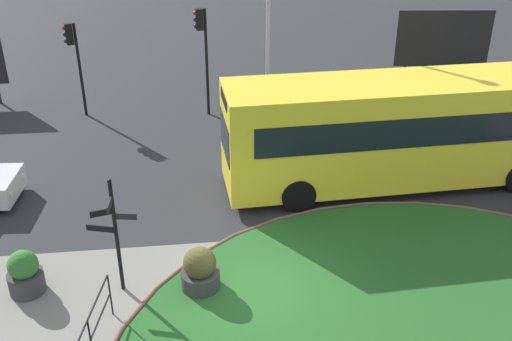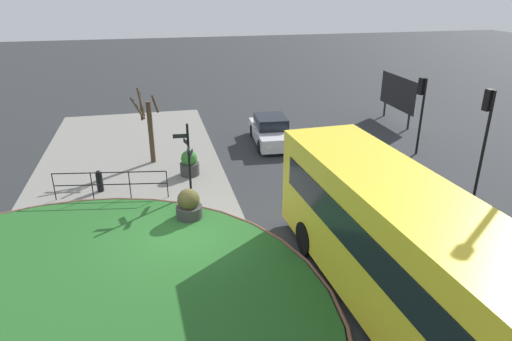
{
  "view_description": "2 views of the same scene",
  "coord_description": "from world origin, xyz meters",
  "px_view_note": "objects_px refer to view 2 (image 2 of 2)",
  "views": [
    {
      "loc": [
        -1.19,
        -10.78,
        8.92
      ],
      "look_at": [
        0.35,
        2.28,
        2.0
      ],
      "focal_mm": 41.4,
      "sensor_mm": 36.0,
      "label": 1
    },
    {
      "loc": [
        12.88,
        -0.7,
        7.6
      ],
      "look_at": [
        -0.78,
        2.51,
        1.8
      ],
      "focal_mm": 31.72,
      "sensor_mm": 36.0,
      "label": 2
    }
  ],
  "objects_px": {
    "billboard_left": "(398,93)",
    "planter_kerbside": "(189,206)",
    "traffic_light_far": "(421,99)",
    "car_near_lane": "(271,131)",
    "bus_yellow": "(408,257)",
    "planter_near_signpost": "(189,164)",
    "traffic_light_near": "(486,120)",
    "street_tree_bare": "(149,126)",
    "bollard_foreground": "(100,181)",
    "signpost_directional": "(188,156)"
  },
  "relations": [
    {
      "from": "planter_near_signpost",
      "to": "street_tree_bare",
      "type": "bearing_deg",
      "value": -140.13
    },
    {
      "from": "signpost_directional",
      "to": "street_tree_bare",
      "type": "distance_m",
      "value": 4.24
    },
    {
      "from": "signpost_directional",
      "to": "bollard_foreground",
      "type": "bearing_deg",
      "value": -110.47
    },
    {
      "from": "traffic_light_near",
      "to": "billboard_left",
      "type": "distance_m",
      "value": 10.14
    },
    {
      "from": "signpost_directional",
      "to": "bus_yellow",
      "type": "relative_size",
      "value": 0.27
    },
    {
      "from": "signpost_directional",
      "to": "traffic_light_far",
      "type": "bearing_deg",
      "value": 102.35
    },
    {
      "from": "signpost_directional",
      "to": "planter_near_signpost",
      "type": "bearing_deg",
      "value": 175.1
    },
    {
      "from": "traffic_light_near",
      "to": "planter_near_signpost",
      "type": "relative_size",
      "value": 3.72
    },
    {
      "from": "traffic_light_far",
      "to": "car_near_lane",
      "type": "bearing_deg",
      "value": 48.02
    },
    {
      "from": "bus_yellow",
      "to": "billboard_left",
      "type": "bearing_deg",
      "value": -31.49
    },
    {
      "from": "signpost_directional",
      "to": "billboard_left",
      "type": "height_order",
      "value": "signpost_directional"
    },
    {
      "from": "planter_kerbside",
      "to": "street_tree_bare",
      "type": "relative_size",
      "value": 0.34
    },
    {
      "from": "billboard_left",
      "to": "planter_kerbside",
      "type": "relative_size",
      "value": 3.37
    },
    {
      "from": "traffic_light_near",
      "to": "bus_yellow",
      "type": "bearing_deg",
      "value": 125.96
    },
    {
      "from": "planter_near_signpost",
      "to": "street_tree_bare",
      "type": "relative_size",
      "value": 0.32
    },
    {
      "from": "traffic_light_near",
      "to": "planter_kerbside",
      "type": "distance_m",
      "value": 11.14
    },
    {
      "from": "traffic_light_near",
      "to": "street_tree_bare",
      "type": "height_order",
      "value": "traffic_light_near"
    },
    {
      "from": "bus_yellow",
      "to": "planter_near_signpost",
      "type": "bearing_deg",
      "value": 19.17
    },
    {
      "from": "traffic_light_far",
      "to": "planter_kerbside",
      "type": "xyz_separation_m",
      "value": [
        4.27,
        -11.27,
        -2.15
      ]
    },
    {
      "from": "bollard_foreground",
      "to": "billboard_left",
      "type": "xyz_separation_m",
      "value": [
        -6.14,
        16.24,
        1.3
      ]
    },
    {
      "from": "bollard_foreground",
      "to": "street_tree_bare",
      "type": "bearing_deg",
      "value": 143.19
    },
    {
      "from": "signpost_directional",
      "to": "planter_kerbside",
      "type": "bearing_deg",
      "value": -6.65
    },
    {
      "from": "car_near_lane",
      "to": "billboard_left",
      "type": "relative_size",
      "value": 1.09
    },
    {
      "from": "bollard_foreground",
      "to": "traffic_light_far",
      "type": "relative_size",
      "value": 0.24
    },
    {
      "from": "signpost_directional",
      "to": "planter_near_signpost",
      "type": "distance_m",
      "value": 2.45
    },
    {
      "from": "bollard_foreground",
      "to": "car_near_lane",
      "type": "height_order",
      "value": "car_near_lane"
    },
    {
      "from": "traffic_light_far",
      "to": "planter_kerbside",
      "type": "relative_size",
      "value": 3.16
    },
    {
      "from": "traffic_light_far",
      "to": "billboard_left",
      "type": "xyz_separation_m",
      "value": [
        -5.0,
        1.77,
        -0.92
      ]
    },
    {
      "from": "bollard_foreground",
      "to": "bus_yellow",
      "type": "height_order",
      "value": "bus_yellow"
    },
    {
      "from": "billboard_left",
      "to": "traffic_light_far",
      "type": "bearing_deg",
      "value": -18.76
    },
    {
      "from": "planter_kerbside",
      "to": "traffic_light_far",
      "type": "bearing_deg",
      "value": 110.75
    },
    {
      "from": "car_near_lane",
      "to": "planter_near_signpost",
      "type": "bearing_deg",
      "value": -49.68
    },
    {
      "from": "bus_yellow",
      "to": "billboard_left",
      "type": "xyz_separation_m",
      "value": [
        -15.51,
        8.52,
        -0.03
      ]
    },
    {
      "from": "bollard_foreground",
      "to": "street_tree_bare",
      "type": "relative_size",
      "value": 0.26
    },
    {
      "from": "car_near_lane",
      "to": "traffic_light_far",
      "type": "bearing_deg",
      "value": 69.05
    },
    {
      "from": "planter_near_signpost",
      "to": "planter_kerbside",
      "type": "height_order",
      "value": "planter_kerbside"
    },
    {
      "from": "car_near_lane",
      "to": "planter_near_signpost",
      "type": "height_order",
      "value": "car_near_lane"
    },
    {
      "from": "car_near_lane",
      "to": "planter_near_signpost",
      "type": "distance_m",
      "value": 5.54
    },
    {
      "from": "billboard_left",
      "to": "planter_near_signpost",
      "type": "height_order",
      "value": "billboard_left"
    },
    {
      "from": "planter_kerbside",
      "to": "planter_near_signpost",
      "type": "bearing_deg",
      "value": 174.29
    },
    {
      "from": "bus_yellow",
      "to": "traffic_light_far",
      "type": "distance_m",
      "value": 12.52
    },
    {
      "from": "signpost_directional",
      "to": "traffic_light_far",
      "type": "height_order",
      "value": "traffic_light_far"
    },
    {
      "from": "billboard_left",
      "to": "traffic_light_near",
      "type": "bearing_deg",
      "value": -11.86
    },
    {
      "from": "bollard_foreground",
      "to": "billboard_left",
      "type": "bearing_deg",
      "value": 110.72
    },
    {
      "from": "billboard_left",
      "to": "planter_kerbside",
      "type": "xyz_separation_m",
      "value": [
        9.27,
        -13.04,
        -1.23
      ]
    },
    {
      "from": "traffic_light_far",
      "to": "planter_near_signpost",
      "type": "xyz_separation_m",
      "value": [
        0.26,
        -10.86,
        -2.16
      ]
    },
    {
      "from": "traffic_light_far",
      "to": "street_tree_bare",
      "type": "bearing_deg",
      "value": 65.87
    },
    {
      "from": "billboard_left",
      "to": "street_tree_bare",
      "type": "height_order",
      "value": "street_tree_bare"
    },
    {
      "from": "street_tree_bare",
      "to": "billboard_left",
      "type": "bearing_deg",
      "value": 103.49
    },
    {
      "from": "traffic_light_far",
      "to": "signpost_directional",
      "type": "bearing_deg",
      "value": 85.55
    }
  ]
}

